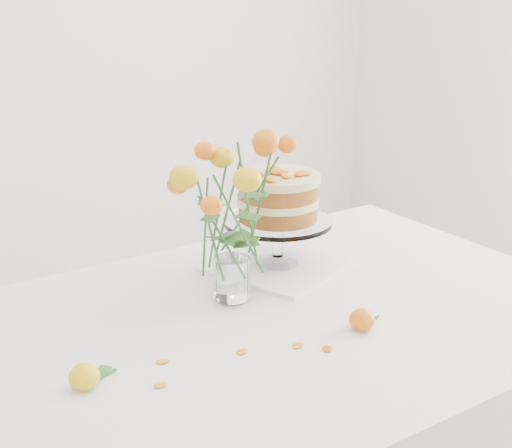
% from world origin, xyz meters
% --- Properties ---
extents(table, '(1.43, 0.93, 0.76)m').
position_xyz_m(table, '(0.00, 0.00, 0.67)').
color(table, tan).
rests_on(table, ground).
extents(napkin, '(0.37, 0.37, 0.01)m').
position_xyz_m(napkin, '(0.18, 0.21, 0.76)').
color(napkin, white).
rests_on(napkin, table).
extents(cake_stand, '(0.26, 0.26, 0.23)m').
position_xyz_m(cake_stand, '(0.18, 0.21, 0.92)').
color(cake_stand, white).
rests_on(cake_stand, napkin).
extents(rose_vase, '(0.32, 0.32, 0.40)m').
position_xyz_m(rose_vase, '(-0.01, 0.11, 0.99)').
color(rose_vase, white).
rests_on(rose_vase, table).
extents(loose_rose_near, '(0.09, 0.05, 0.05)m').
position_xyz_m(loose_rose_near, '(-0.41, -0.05, 0.78)').
color(loose_rose_near, yellow).
rests_on(loose_rose_near, table).
extents(loose_rose_far, '(0.09, 0.05, 0.04)m').
position_xyz_m(loose_rose_far, '(0.13, -0.15, 0.78)').
color(loose_rose_far, '#D7440A').
rests_on(loose_rose_far, table).
extents(stray_petal_a, '(0.03, 0.02, 0.00)m').
position_xyz_m(stray_petal_a, '(-0.12, -0.10, 0.76)').
color(stray_petal_a, orange).
rests_on(stray_petal_a, table).
extents(stray_petal_b, '(0.03, 0.02, 0.00)m').
position_xyz_m(stray_petal_b, '(-0.02, -0.14, 0.76)').
color(stray_petal_b, orange).
rests_on(stray_petal_b, table).
extents(stray_petal_c, '(0.03, 0.02, 0.00)m').
position_xyz_m(stray_petal_c, '(0.02, -0.18, 0.76)').
color(stray_petal_c, orange).
rests_on(stray_petal_c, table).
extents(stray_petal_d, '(0.03, 0.02, 0.00)m').
position_xyz_m(stray_petal_d, '(-0.26, -0.05, 0.76)').
color(stray_petal_d, orange).
rests_on(stray_petal_d, table).
extents(stray_petal_e, '(0.03, 0.02, 0.00)m').
position_xyz_m(stray_petal_e, '(-0.30, -0.12, 0.76)').
color(stray_petal_e, orange).
rests_on(stray_petal_e, table).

